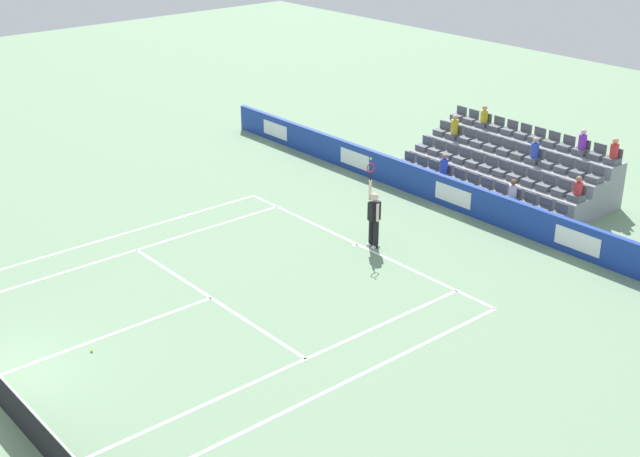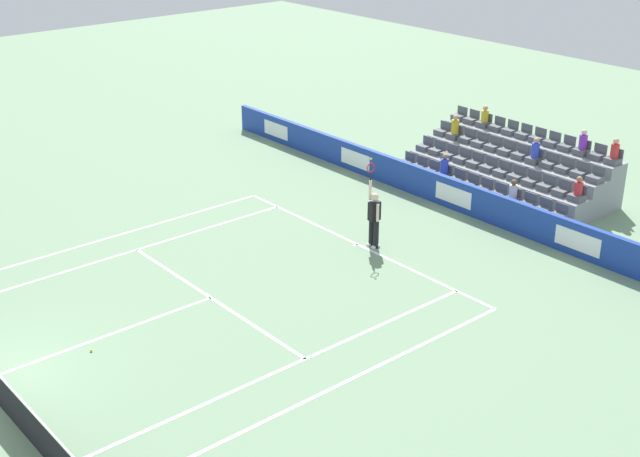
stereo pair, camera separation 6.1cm
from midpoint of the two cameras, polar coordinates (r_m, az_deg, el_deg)
The scene contains 12 objects.
line_baseline at distance 27.07m, azimuth 2.55°, elevation -1.05°, with size 10.97×0.10×0.01m, color white.
line_service at distance 24.05m, azimuth -7.15°, elevation -4.56°, with size 8.23×0.10×0.01m, color white.
line_centre_service at distance 22.73m, azimuth -13.93°, elevation -6.91°, with size 0.10×6.40×0.01m, color white.
line_singles_sideline_left at distance 27.09m, azimuth -12.78°, elevation -1.64°, with size 0.10×11.89×0.01m, color white.
line_singles_sideline_right at distance 20.91m, azimuth -1.88°, elevation -9.03°, with size 0.10×11.89×0.01m, color white.
line_doubles_sideline_left at distance 28.21m, azimuth -14.11°, elevation -0.72°, with size 0.10×11.89×0.01m, color white.
line_doubles_sideline_right at distance 20.03m, azimuth 0.61°, elevation -10.65°, with size 0.10×11.89×0.01m, color white.
line_centre_mark at distance 27.01m, azimuth 2.40°, elevation -1.10°, with size 0.10×0.20×0.01m, color white.
sponsor_barrier at distance 29.90m, azimuth 8.99°, elevation 2.23°, with size 24.85×0.22×1.07m.
tennis_player at distance 26.57m, azimuth 3.65°, elevation 0.76°, with size 0.53×0.38×2.85m.
stadium_stand at distance 32.02m, azimuth 12.51°, elevation 3.68°, with size 7.44×3.80×2.58m.
loose_tennis_ball at distance 22.14m, azimuth -14.81°, elevation -7.80°, with size 0.07×0.07×0.07m, color #D1E533.
Camera 2 is at (-18.02, 4.89, 11.26)m, focal length 48.45 mm.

